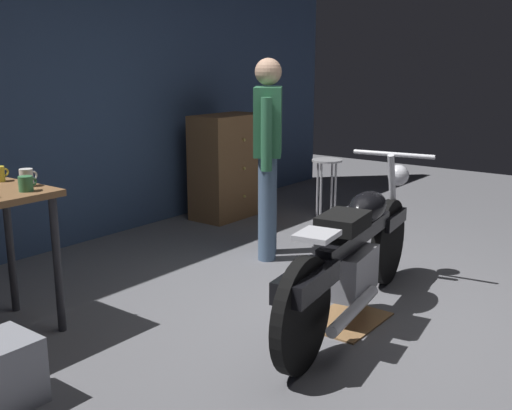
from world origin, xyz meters
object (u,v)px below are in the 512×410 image
at_px(mug_white_ceramic, 27,177).
at_px(wooden_dresser, 228,166).
at_px(shop_stool, 327,173).
at_px(motorcycle, 355,252).
at_px(person_standing, 268,150).
at_px(mug_green_speckled, 26,184).

bearing_deg(mug_white_ceramic, wooden_dresser, 16.14).
distance_m(shop_stool, mug_white_ceramic, 3.46).
bearing_deg(motorcycle, person_standing, 51.10).
relative_size(shop_stool, wooden_dresser, 0.58).
bearing_deg(mug_green_speckled, wooden_dresser, 18.05).
relative_size(motorcycle, shop_stool, 3.40).
height_order(motorcycle, shop_stool, motorcycle).
height_order(person_standing, mug_white_ceramic, person_standing).
distance_m(person_standing, mug_white_ceramic, 2.04).
xyz_separation_m(mug_green_speckled, mug_white_ceramic, (0.09, 0.13, 0.01)).
bearing_deg(mug_white_ceramic, mug_green_speckled, -123.87).
xyz_separation_m(wooden_dresser, mug_white_ceramic, (-2.87, -0.83, 0.40)).
distance_m(person_standing, wooden_dresser, 1.50).
bearing_deg(wooden_dresser, person_standing, -126.43).
bearing_deg(person_standing, mug_white_ceramic, -43.22).
xyz_separation_m(motorcycle, person_standing, (0.71, 1.21, 0.48)).
bearing_deg(person_standing, motorcycle, 26.05).
bearing_deg(motorcycle, mug_white_ceramic, 121.31).
distance_m(shop_stool, wooden_dresser, 1.06).
bearing_deg(mug_white_ceramic, person_standing, -9.57).
height_order(person_standing, wooden_dresser, person_standing).
distance_m(wooden_dresser, mug_white_ceramic, 3.02).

